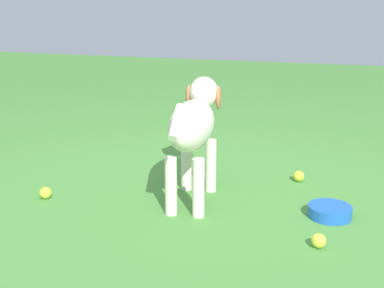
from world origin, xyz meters
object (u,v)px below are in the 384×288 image
dog (194,125)px  tennis_ball_0 (45,193)px  tennis_ball_1 (319,241)px  water_bowl (330,211)px  tennis_ball_2 (299,176)px

dog → tennis_ball_0: 0.91m
dog → tennis_ball_1: bearing=-125.5°
tennis_ball_1 → water_bowl: 0.36m
dog → water_bowl: bearing=-98.9°
dog → tennis_ball_2: dog is taller
tennis_ball_0 → water_bowl: size_ratio=0.30×
water_bowl → tennis_ball_1: bearing=86.9°
tennis_ball_1 → dog: bearing=-28.0°
tennis_ball_0 → dog: bearing=-160.5°
tennis_ball_2 → dog: bearing=42.6°
dog → tennis_ball_2: bearing=-54.8°
tennis_ball_0 → tennis_ball_2: (-1.29, -0.75, 0.00)m
dog → water_bowl: dog is taller
dog → water_bowl: (-0.74, 0.02, -0.39)m
dog → water_bowl: size_ratio=4.28×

